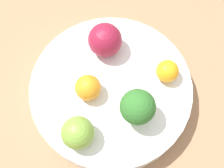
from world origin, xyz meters
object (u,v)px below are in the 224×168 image
Objects in this scene: broccoli at (139,107)px; orange_back at (168,71)px; bowl at (112,91)px; apple_green at (79,133)px; orange_front at (89,88)px; apple_red at (106,40)px.

orange_back is (0.06, -0.05, -0.02)m from broccoli.
apple_green is at bearing 149.19° from bowl.
orange_front is (0.07, -0.01, -0.00)m from apple_green.
bowl is at bearing 38.90° from broccoli.
bowl is 4.04× the size of broccoli.
orange_back reaches higher than bowl.
orange_front reaches higher than orange_back.
broccoli is 0.08m from orange_front.
apple_green reaches higher than orange_front.
broccoli is at bearing -158.05° from apple_red.
orange_front is (-0.01, 0.03, 0.04)m from bowl.
orange_back is (0.03, -0.12, -0.00)m from orange_front.
apple_green is (-0.03, 0.08, -0.01)m from broccoli.
orange_front is at bearing 102.56° from orange_back.
broccoli is at bearing -117.07° from orange_front.
orange_front is at bearing -10.17° from apple_green.
apple_red reaches higher than orange_back.
apple_red reaches higher than bowl.
apple_green reaches higher than orange_back.
apple_green reaches higher than bowl.
apple_green is 1.35× the size of orange_back.
broccoli is at bearing 142.12° from orange_back.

